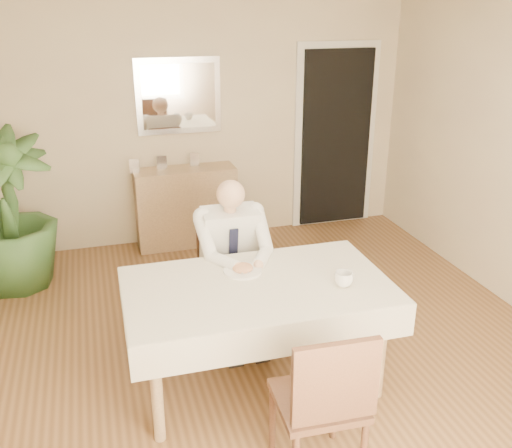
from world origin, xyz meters
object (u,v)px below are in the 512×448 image
object	(u,v)px
chair_far	(226,263)
sideboard	(186,207)
dining_table	(258,296)
chair_near	(325,399)
coffee_mug	(344,279)
potted_palm	(9,212)
seated_man	(235,256)

from	to	relation	value
chair_far	sideboard	world-z (taller)	chair_far
dining_table	chair_far	distance (m)	0.90
dining_table	chair_near	world-z (taller)	chair_near
coffee_mug	chair_near	bearing A→B (deg)	-120.02
chair_far	potted_palm	world-z (taller)	potted_palm
seated_man	sideboard	bearing A→B (deg)	91.29
seated_man	potted_palm	world-z (taller)	potted_palm
dining_table	coffee_mug	world-z (taller)	coffee_mug
chair_near	sideboard	xyz separation A→B (m)	(-0.13, 3.43, -0.12)
chair_far	seated_man	size ratio (longest dim) A/B	0.72
dining_table	seated_man	distance (m)	0.59
chair_far	chair_near	xyz separation A→B (m)	(0.09, -1.81, 0.03)
chair_far	coffee_mug	xyz separation A→B (m)	(0.52, -1.06, 0.30)
chair_near	sideboard	bearing A→B (deg)	94.72
chair_far	coffee_mug	size ratio (longest dim) A/B	7.34
dining_table	potted_palm	bearing A→B (deg)	131.01
chair_far	sideboard	xyz separation A→B (m)	(-0.04, 1.62, -0.09)
chair_near	sideboard	size ratio (longest dim) A/B	0.91
sideboard	potted_palm	size ratio (longest dim) A/B	0.73
chair_far	seated_man	bearing A→B (deg)	-87.22
potted_palm	dining_table	bearing A→B (deg)	-49.52
coffee_mug	potted_palm	size ratio (longest dim) A/B	0.08
chair_far	coffee_mug	world-z (taller)	chair_far
seated_man	chair_far	bearing A→B (deg)	90.00
chair_far	potted_palm	size ratio (longest dim) A/B	0.62
chair_near	seated_man	size ratio (longest dim) A/B	0.76
chair_far	sideboard	size ratio (longest dim) A/B	0.86
coffee_mug	sideboard	distance (m)	2.77
dining_table	chair_near	bearing A→B (deg)	-83.97
seated_man	sideboard	distance (m)	1.93
dining_table	potted_palm	world-z (taller)	potted_palm
chair_far	chair_near	bearing A→B (deg)	-84.40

